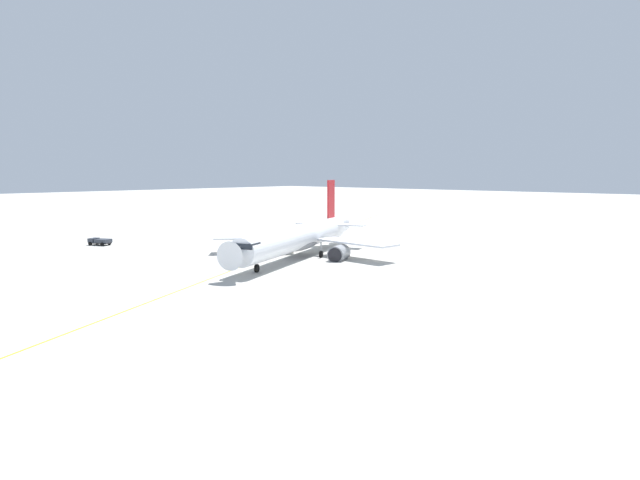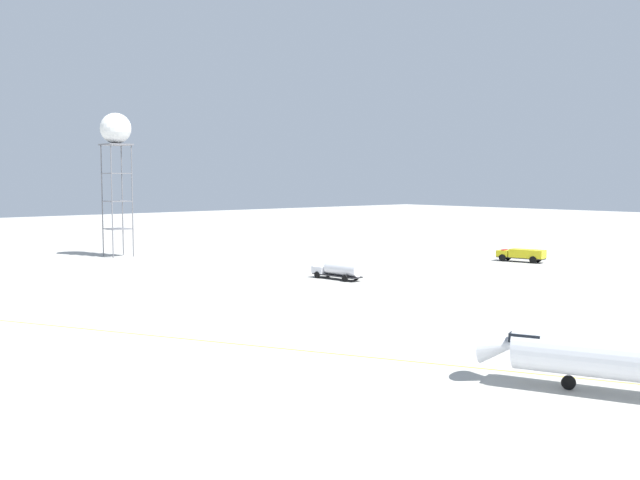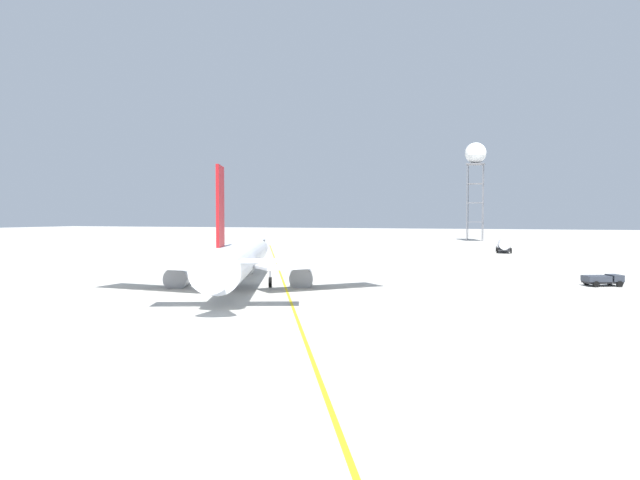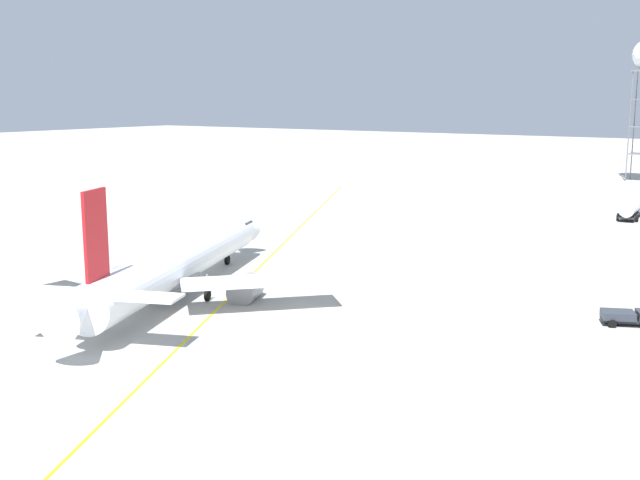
{
  "view_description": "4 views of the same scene",
  "coord_description": "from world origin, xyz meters",
  "views": [
    {
      "loc": [
        57.54,
        59.0,
        13.06
      ],
      "look_at": [
        -5.33,
        1.94,
        2.79
      ],
      "focal_mm": 32.0,
      "sensor_mm": 36.0,
      "label": 1
    },
    {
      "loc": [
        -20.2,
        55.47,
        16.25
      ],
      "look_at": [
        49.56,
        -5.99,
        8.56
      ],
      "focal_mm": 41.57,
      "sensor_mm": 36.0,
      "label": 2
    },
    {
      "loc": [
        -58.89,
        -29.59,
        7.43
      ],
      "look_at": [
        17.67,
        -2.47,
        4.15
      ],
      "focal_mm": 32.65,
      "sensor_mm": 36.0,
      "label": 3
    },
    {
      "loc": [
        -53.93,
        -50.05,
        18.09
      ],
      "look_at": [
        17.67,
        -2.47,
        2.08
      ],
      "focal_mm": 43.51,
      "sensor_mm": 36.0,
      "label": 4
    }
  ],
  "objects": [
    {
      "name": "fire_tender_truck",
      "position": [
        61.86,
        -69.64,
        1.53
      ],
      "size": [
        9.63,
        4.58,
        2.5
      ],
      "rotation": [
        0.0,
        0.0,
        0.21
      ],
      "color": "#232326",
      "rests_on": "ground_plane"
    },
    {
      "name": "fuel_tanker_truck",
      "position": [
        67.02,
        -25.37,
        1.57
      ],
      "size": [
        9.38,
        3.44,
        2.87
      ],
      "rotation": [
        0.0,
        0.0,
        0.07
      ],
      "color": "#232326",
      "rests_on": "ground_plane"
    },
    {
      "name": "radar_tower",
      "position": [
        123.91,
        -14.99,
        25.72
      ],
      "size": [
        6.37,
        6.37,
        29.87
      ],
      "color": "slate",
      "rests_on": "ground_plane"
    }
  ]
}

